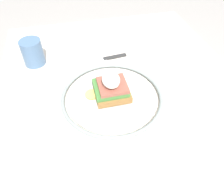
% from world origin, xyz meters
% --- Properties ---
extents(dining_table, '(0.87, 0.70, 0.76)m').
position_xyz_m(dining_table, '(0.00, 0.00, 0.62)').
color(dining_table, beige).
rests_on(dining_table, ground_plane).
extents(plate, '(0.27, 0.27, 0.02)m').
position_xyz_m(plate, '(-0.02, 0.04, 0.77)').
color(plate, silver).
rests_on(plate, dining_table).
extents(sandwich, '(0.08, 0.12, 0.08)m').
position_xyz_m(sandwich, '(-0.03, 0.04, 0.80)').
color(sandwich, olive).
rests_on(sandwich, plate).
extents(fork, '(0.02, 0.14, 0.00)m').
position_xyz_m(fork, '(-0.20, 0.05, 0.76)').
color(fork, silver).
rests_on(fork, dining_table).
extents(knife, '(0.03, 0.19, 0.01)m').
position_xyz_m(knife, '(0.15, 0.03, 0.76)').
color(knife, '#2D2D2D').
rests_on(knife, dining_table).
extents(cup, '(0.07, 0.07, 0.08)m').
position_xyz_m(cup, '(0.19, 0.25, 0.80)').
color(cup, slate).
rests_on(cup, dining_table).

